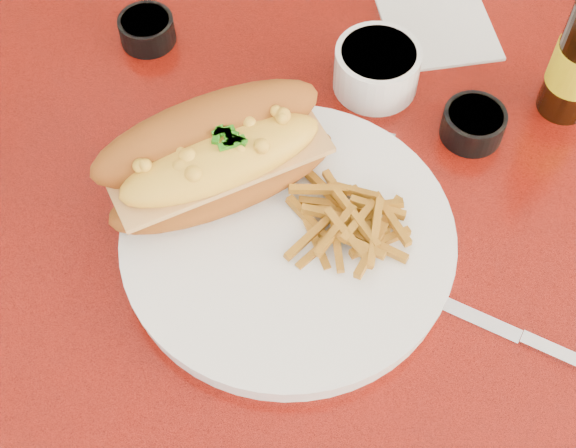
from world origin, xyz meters
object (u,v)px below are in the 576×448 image
(sauce_cup_right, at_px, (473,123))
(booth_bench_far, at_px, (417,19))
(fork, at_px, (364,187))
(dinner_plate, at_px, (288,240))
(mac_hoagie, at_px, (217,156))
(diner_table, at_px, (299,286))
(knife, at_px, (512,333))
(sauce_cup_left, at_px, (147,29))
(gravy_ramekin, at_px, (377,68))

(sauce_cup_right, bearing_deg, booth_bench_far, 101.79)
(fork, distance_m, sauce_cup_right, 0.14)
(dinner_plate, bearing_deg, mac_hoagie, 155.98)
(mac_hoagie, bearing_deg, diner_table, -36.59)
(booth_bench_far, height_order, knife, booth_bench_far)
(diner_table, distance_m, fork, 0.19)
(dinner_plate, xyz_separation_m, fork, (0.05, 0.07, 0.01))
(fork, distance_m, knife, 0.19)
(booth_bench_far, xyz_separation_m, fork, (0.05, -0.78, 0.50))
(mac_hoagie, relative_size, sauce_cup_right, 3.00)
(diner_table, bearing_deg, dinner_plate, -89.14)
(mac_hoagie, height_order, sauce_cup_left, mac_hoagie)
(diner_table, xyz_separation_m, booth_bench_far, (0.00, 0.81, -0.32))
(diner_table, height_order, dinner_plate, dinner_plate)
(gravy_ramekin, distance_m, sauce_cup_left, 0.26)
(booth_bench_far, distance_m, knife, 1.03)
(diner_table, xyz_separation_m, gravy_ramekin, (0.03, 0.18, 0.19))
(mac_hoagie, height_order, knife, mac_hoagie)
(diner_table, distance_m, dinner_plate, 0.18)
(knife, bearing_deg, dinner_plate, -177.01)
(dinner_plate, bearing_deg, diner_table, 90.86)
(booth_bench_far, distance_m, fork, 0.93)
(gravy_ramekin, bearing_deg, booth_bench_far, 92.56)
(dinner_plate, distance_m, fork, 0.09)
(mac_hoagie, relative_size, knife, 1.31)
(mac_hoagie, relative_size, sauce_cup_left, 3.26)
(mac_hoagie, xyz_separation_m, sauce_cup_left, (-0.15, 0.17, -0.05))
(gravy_ramekin, bearing_deg, mac_hoagie, -119.94)
(gravy_ramekin, relative_size, sauce_cup_right, 1.34)
(gravy_ramekin, bearing_deg, sauce_cup_left, -177.41)
(booth_bench_far, distance_m, sauce_cup_right, 0.85)
(mac_hoagie, distance_m, sauce_cup_right, 0.27)
(diner_table, bearing_deg, mac_hoagie, -172.82)
(mac_hoagie, distance_m, knife, 0.31)
(dinner_plate, distance_m, knife, 0.22)
(dinner_plate, relative_size, gravy_ramekin, 3.61)
(sauce_cup_left, bearing_deg, booth_bench_far, 70.30)
(dinner_plate, relative_size, mac_hoagie, 1.61)
(booth_bench_far, height_order, sauce_cup_left, booth_bench_far)
(sauce_cup_left, distance_m, sauce_cup_right, 0.37)
(gravy_ramekin, bearing_deg, diner_table, -99.10)
(fork, bearing_deg, booth_bench_far, 7.98)
(diner_table, xyz_separation_m, fork, (0.05, 0.03, 0.18))
(fork, bearing_deg, sauce_cup_left, 68.34)
(booth_bench_far, xyz_separation_m, gravy_ramekin, (0.03, -0.63, 0.51))
(mac_hoagie, height_order, gravy_ramekin, mac_hoagie)
(mac_hoagie, bearing_deg, fork, -27.92)
(sauce_cup_right, bearing_deg, knife, -70.09)
(dinner_plate, xyz_separation_m, knife, (0.22, -0.03, -0.01))
(gravy_ramekin, bearing_deg, fork, -80.30)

